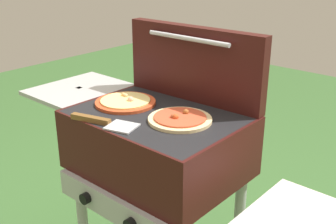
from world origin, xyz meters
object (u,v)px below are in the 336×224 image
object	(u,v)px
pizza_cheese	(126,102)
spatula	(103,122)
grill	(155,147)
pizza_pepperoni	(179,119)

from	to	relation	value
pizza_cheese	spatula	world-z (taller)	pizza_cheese
pizza_cheese	spatula	bearing A→B (deg)	-64.78
grill	pizza_cheese	size ratio (longest dim) A/B	3.96
grill	spatula	bearing A→B (deg)	-108.24
pizza_pepperoni	spatula	size ratio (longest dim) A/B	0.87
grill	spatula	distance (m)	0.26
grill	pizza_cheese	xyz separation A→B (m)	(-0.16, -0.00, 0.15)
pizza_pepperoni	grill	bearing A→B (deg)	179.95
pizza_pepperoni	pizza_cheese	distance (m)	0.28
pizza_pepperoni	pizza_cheese	xyz separation A→B (m)	(-0.28, -0.00, -0.00)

